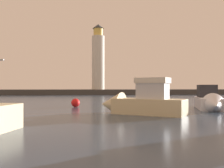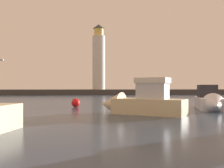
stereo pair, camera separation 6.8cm
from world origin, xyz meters
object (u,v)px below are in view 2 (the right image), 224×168
at_px(motorboat_2, 210,101).
at_px(motorboat_3, 138,102).
at_px(mooring_buoy, 76,103).
at_px(lighthouse, 99,59).

xyz_separation_m(motorboat_2, motorboat_3, (-7.74, -3.27, 0.12)).
relative_size(motorboat_2, motorboat_3, 1.09).
bearing_deg(mooring_buoy, motorboat_3, -53.35).
height_order(lighthouse, mooring_buoy, lighthouse).
bearing_deg(mooring_buoy, lighthouse, 84.71).
bearing_deg(mooring_buoy, motorboat_2, -17.35).
bearing_deg(motorboat_2, mooring_buoy, 162.65).
bearing_deg(motorboat_3, mooring_buoy, 126.65).
xyz_separation_m(lighthouse, motorboat_2, (9.29, -46.88, -9.13)).
distance_m(motorboat_3, mooring_buoy, 9.24).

